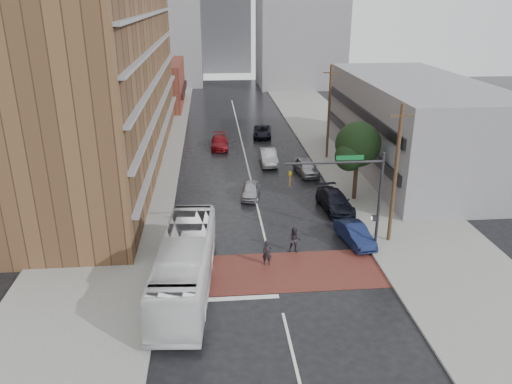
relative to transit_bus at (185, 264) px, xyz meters
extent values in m
plane|color=black|center=(5.45, 1.00, -1.69)|extent=(160.00, 160.00, 0.00)
cube|color=maroon|center=(5.45, 1.50, -1.68)|extent=(14.00, 5.00, 0.02)
cube|color=gray|center=(-6.05, 26.00, -1.61)|extent=(9.00, 90.00, 0.15)
cube|color=gray|center=(16.95, 26.00, -1.61)|extent=(9.00, 90.00, 0.15)
cube|color=brown|center=(-8.55, 25.00, 12.31)|extent=(10.00, 44.00, 28.00)
cube|color=maroon|center=(-6.55, 55.00, 1.81)|extent=(8.00, 16.00, 7.00)
cube|color=gray|center=(21.95, 21.00, 2.81)|extent=(11.00, 26.00, 9.00)
cube|color=gray|center=(5.45, 96.00, 10.31)|extent=(12.00, 10.00, 24.00)
cylinder|color=#332319|center=(13.95, 13.00, 0.31)|extent=(0.36, 0.36, 4.00)
sphere|color=black|center=(13.95, 13.00, 3.31)|extent=(3.80, 3.80, 3.80)
sphere|color=black|center=(13.05, 12.20, 2.51)|extent=(2.40, 2.40, 2.40)
sphere|color=black|center=(14.75, 13.80, 2.71)|extent=(2.60, 2.60, 2.60)
cylinder|color=#2D2D33|center=(12.75, 3.50, 1.91)|extent=(0.20, 0.20, 7.20)
cylinder|color=#2D2D33|center=(9.55, 3.50, 4.91)|extent=(6.40, 0.16, 0.16)
imported|color=gold|center=(6.75, 3.50, 3.91)|extent=(0.20, 0.16, 1.00)
cube|color=#0C5926|center=(10.55, 3.50, 5.21)|extent=(1.80, 0.05, 0.30)
cube|color=#2D2D33|center=(12.50, 3.50, 0.91)|extent=(0.30, 0.30, 0.35)
cylinder|color=#473321|center=(14.25, 5.00, 3.31)|extent=(0.26, 0.26, 10.00)
cube|color=#473321|center=(14.25, 5.00, 7.51)|extent=(1.60, 0.12, 0.12)
cylinder|color=#473321|center=(14.25, 25.00, 3.31)|extent=(0.26, 0.26, 10.00)
cube|color=#473321|center=(14.25, 25.00, 7.51)|extent=(1.60, 0.12, 0.12)
imported|color=silver|center=(0.00, 0.00, 0.00)|extent=(3.75, 12.31, 3.38)
imported|color=black|center=(5.17, 2.46, -0.81)|extent=(0.68, 0.49, 1.75)
imported|color=#262126|center=(7.23, 4.00, -0.76)|extent=(1.04, 0.89, 1.85)
imported|color=#B2B3BB|center=(5.06, 14.45, -1.05)|extent=(2.10, 3.97, 1.29)
imported|color=#B4B7BD|center=(7.67, 23.61, -0.92)|extent=(1.66, 4.68, 1.54)
imported|color=maroon|center=(2.72, 30.07, -0.99)|extent=(2.13, 4.88, 1.40)
imported|color=black|center=(8.19, 34.69, -1.02)|extent=(2.70, 5.00, 1.33)
imported|color=#131D43|center=(11.75, 5.00, -0.98)|extent=(2.24, 4.48, 1.41)
imported|color=black|center=(11.75, 11.00, -0.93)|extent=(2.68, 5.45, 1.52)
imported|color=#95979C|center=(11.04, 20.04, -0.92)|extent=(2.39, 4.72, 1.54)
camera|label=1|loc=(1.82, -26.16, 14.75)|focal=35.00mm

